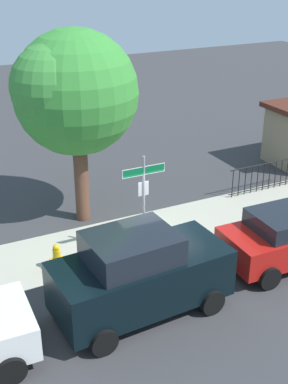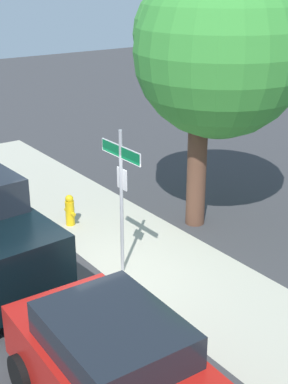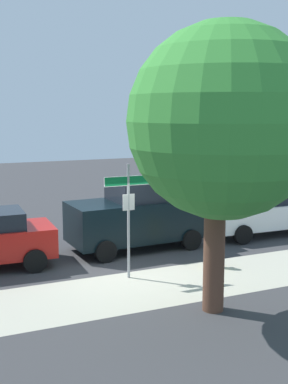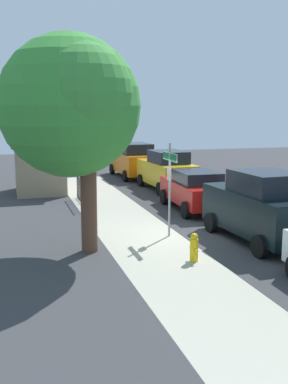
{
  "view_description": "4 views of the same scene",
  "coord_description": "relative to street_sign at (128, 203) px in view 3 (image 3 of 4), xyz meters",
  "views": [
    {
      "loc": [
        -5.75,
        -11.44,
        8.04
      ],
      "look_at": [
        -0.09,
        0.0,
        2.12
      ],
      "focal_mm": 48.63,
      "sensor_mm": 36.0,
      "label": 1
    },
    {
      "loc": [
        8.32,
        -5.02,
        5.69
      ],
      "look_at": [
        0.26,
        0.83,
        1.69
      ],
      "focal_mm": 51.02,
      "sensor_mm": 36.0,
      "label": 2
    },
    {
      "loc": [
        4.81,
        11.99,
        4.34
      ],
      "look_at": [
        -0.58,
        -0.14,
        2.15
      ],
      "focal_mm": 46.65,
      "sensor_mm": 36.0,
      "label": 3
    },
    {
      "loc": [
        -13.65,
        5.26,
        4.03
      ],
      "look_at": [
        0.1,
        1.24,
        1.48
      ],
      "focal_mm": 43.78,
      "sensor_mm": 36.0,
      "label": 4
    }
  ],
  "objects": [
    {
      "name": "ground_plane",
      "position": [
        -0.1,
        -0.4,
        -2.0
      ],
      "size": [
        60.0,
        60.0,
        0.0
      ],
      "primitive_type": "plane",
      "color": "#38383A"
    },
    {
      "name": "sidewalk_strip",
      "position": [
        1.9,
        0.9,
        -2.0
      ],
      "size": [
        24.0,
        2.6,
        0.0
      ],
      "primitive_type": "cube",
      "color": "#B1AD9A",
      "rests_on": "ground_plane"
    },
    {
      "name": "street_sign",
      "position": [
        0.0,
        0.0,
        0.0
      ],
      "size": [
        1.3,
        0.07,
        2.99
      ],
      "color": "#9EA0A5",
      "rests_on": "ground_plane"
    },
    {
      "name": "shade_tree",
      "position": [
        -0.87,
        3.08,
        2.08
      ],
      "size": [
        4.0,
        3.9,
        6.06
      ],
      "color": "brown",
      "rests_on": "ground_plane"
    },
    {
      "name": "car_white",
      "position": [
        -6.15,
        -2.45,
        -1.18
      ],
      "size": [
        4.24,
        2.21,
        1.59
      ],
      "rotation": [
        0.0,
        0.0,
        -0.03
      ],
      "color": "white",
      "rests_on": "ground_plane"
    },
    {
      "name": "car_black",
      "position": [
        -1.35,
        -2.5,
        -0.92
      ],
      "size": [
        4.35,
        2.23,
        2.2
      ],
      "rotation": [
        0.0,
        0.0,
        0.05
      ],
      "color": "black",
      "rests_on": "ground_plane"
    },
    {
      "name": "fire_hydrant",
      "position": [
        -2.58,
        0.2,
        -1.62
      ],
      "size": [
        0.42,
        0.22,
        0.78
      ],
      "color": "yellow",
      "rests_on": "ground_plane"
    }
  ]
}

